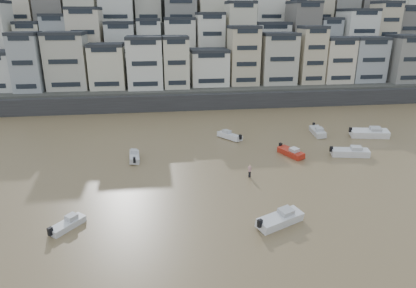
{
  "coord_description": "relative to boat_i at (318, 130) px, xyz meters",
  "views": [
    {
      "loc": [
        -0.9,
        -15.83,
        20.32
      ],
      "look_at": [
        5.32,
        30.0,
        4.0
      ],
      "focal_mm": 32.0,
      "sensor_mm": 36.0,
      "label": 1
    }
  ],
  "objects": [
    {
      "name": "harbor_wall",
      "position": [
        -16.78,
        21.41,
        0.97
      ],
      "size": [
        140.0,
        3.0,
        3.5
      ],
      "primitive_type": "cube",
      "color": "#38383A",
      "rests_on": "ground"
    },
    {
      "name": "hillside",
      "position": [
        -12.04,
        61.25,
        12.23
      ],
      "size": [
        141.04,
        66.0,
        50.0
      ],
      "color": "#4C4C47",
      "rests_on": "ground"
    },
    {
      "name": "boat_i",
      "position": [
        0.0,
        0.0,
        0.0
      ],
      "size": [
        2.58,
        5.9,
        1.56
      ],
      "primitive_type": null,
      "rotation": [
        0.0,
        0.0,
        -1.7
      ],
      "color": "silver",
      "rests_on": "ground"
    },
    {
      "name": "boat_g",
      "position": [
        8.26,
        -2.63,
        0.17
      ],
      "size": [
        7.27,
        3.64,
        1.9
      ],
      "primitive_type": null,
      "rotation": [
        0.0,
        0.0,
        -0.2
      ],
      "color": "white",
      "rests_on": "ground"
    },
    {
      "name": "boat_j",
      "position": [
        -37.27,
        -25.65,
        -0.21
      ],
      "size": [
        3.65,
        4.14,
        1.14
      ],
      "primitive_type": null,
      "rotation": [
        0.0,
        0.0,
        0.91
      ],
      "color": "silver",
      "rests_on": "ground"
    },
    {
      "name": "boat_f",
      "position": [
        -31.61,
        -7.85,
        -0.14
      ],
      "size": [
        1.85,
        4.76,
        1.27
      ],
      "primitive_type": null,
      "rotation": [
        0.0,
        0.0,
        1.64
      ],
      "color": "silver",
      "rests_on": "ground"
    },
    {
      "name": "boat_e",
      "position": [
        -8.25,
        -9.29,
        -0.09
      ],
      "size": [
        3.45,
        5.33,
        1.38
      ],
      "primitive_type": null,
      "rotation": [
        0.0,
        0.0,
        -1.18
      ],
      "color": "#B12515",
      "rests_on": "ground"
    },
    {
      "name": "boat_h",
      "position": [
        -15.9,
        -0.15,
        -0.08
      ],
      "size": [
        4.37,
        5.11,
        1.39
      ],
      "primitive_type": null,
      "rotation": [
        0.0,
        0.0,
        2.2
      ],
      "color": "silver",
      "rests_on": "ground"
    },
    {
      "name": "boat_a",
      "position": [
        -16.02,
        -27.84,
        -0.0
      ],
      "size": [
        5.93,
        4.1,
        1.55
      ],
      "primitive_type": null,
      "rotation": [
        0.0,
        0.0,
        0.44
      ],
      "color": "silver",
      "rests_on": "ground"
    },
    {
      "name": "boat_d",
      "position": [
        0.56,
        -10.61,
        0.04
      ],
      "size": [
        6.29,
        3.15,
        1.64
      ],
      "primitive_type": null,
      "rotation": [
        0.0,
        0.0,
        -0.21
      ],
      "color": "silver",
      "rests_on": "ground"
    },
    {
      "name": "person_pink",
      "position": [
        -16.28,
        -16.04,
        0.09
      ],
      "size": [
        0.44,
        0.44,
        1.74
      ],
      "primitive_type": null,
      "color": "#C98E8D",
      "rests_on": "ground"
    }
  ]
}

